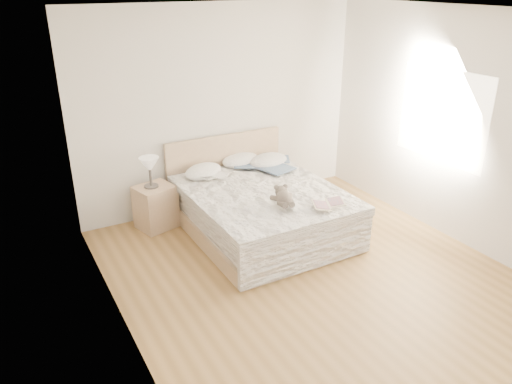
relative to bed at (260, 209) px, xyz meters
The scene contains 16 objects.
floor 1.23m from the bed, 90.00° to the right, with size 4.00×4.50×0.00m, color brown.
ceiling 2.67m from the bed, 90.00° to the right, with size 4.00×4.50×0.00m, color white.
wall_back 1.49m from the bed, 90.00° to the left, with size 4.00×0.02×2.70m, color silver.
wall_left 2.55m from the bed, 149.21° to the right, with size 0.02×4.50×2.70m, color silver.
wall_right 2.55m from the bed, 30.79° to the right, with size 0.02×4.50×2.70m, color silver.
window 2.46m from the bed, 24.16° to the right, with size 0.02×1.30×1.10m, color white.
bed is the anchor object (origin of this frame).
nightstand 1.33m from the bed, 145.89° to the left, with size 0.45×0.40×0.56m, color tan.
table_lamp 1.46m from the bed, 146.34° to the left, with size 0.27×0.27×0.39m.
pillow_left 0.92m from the bed, 119.89° to the left, with size 0.57×0.40×0.17m, color white.
pillow_middle 0.98m from the bed, 77.76° to the left, with size 0.57×0.40×0.17m, color white.
pillow_right 0.92m from the bed, 52.83° to the left, with size 0.60×0.42×0.18m, color silver.
blouse 0.74m from the bed, 47.09° to the left, with size 0.60×0.64×0.02m, color #394D6A, non-canonical shape.
photo_book 0.77m from the bed, 126.28° to the left, with size 0.36×0.25×0.03m, color silver.
childrens_book 1.00m from the bed, 65.27° to the right, with size 0.39×0.27×0.03m, color beige.
teddy_bear 0.72m from the bed, 94.55° to the right, with size 0.23×0.33×0.18m, color #5C5249, non-canonical shape.
Camera 1 is at (-2.77, -3.70, 2.98)m, focal length 35.00 mm.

